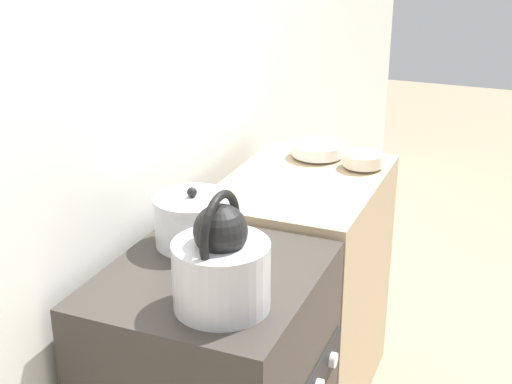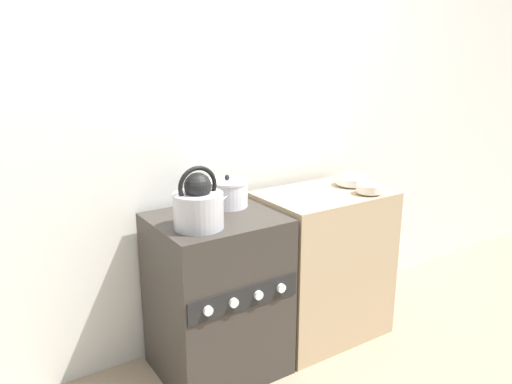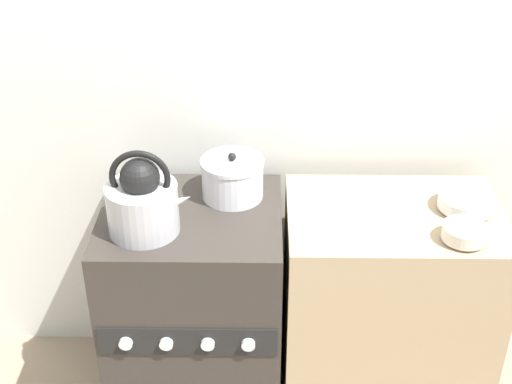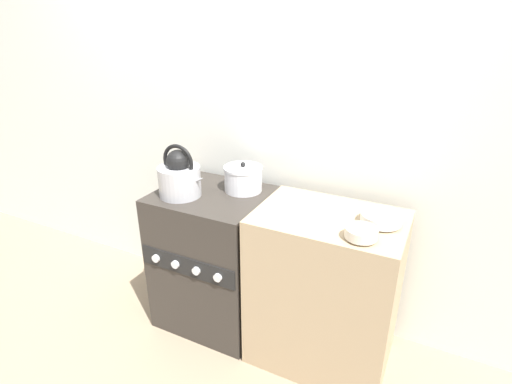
{
  "view_description": "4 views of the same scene",
  "coord_description": "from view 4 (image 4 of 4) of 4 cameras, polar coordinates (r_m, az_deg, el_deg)",
  "views": [
    {
      "loc": [
        -1.44,
        -0.45,
        1.7
      ],
      "look_at": [
        0.32,
        0.27,
        0.93
      ],
      "focal_mm": 50.0,
      "sensor_mm": 36.0,
      "label": 1
    },
    {
      "loc": [
        -1.09,
        -1.75,
        1.6
      ],
      "look_at": [
        0.21,
        0.23,
        0.93
      ],
      "focal_mm": 35.0,
      "sensor_mm": 36.0,
      "label": 2
    },
    {
      "loc": [
        0.24,
        -1.71,
        2.12
      ],
      "look_at": [
        0.22,
        0.26,
        0.93
      ],
      "focal_mm": 50.0,
      "sensor_mm": 36.0,
      "label": 3
    },
    {
      "loc": [
        1.12,
        -1.42,
        1.71
      ],
      "look_at": [
        0.28,
        0.25,
        0.9
      ],
      "focal_mm": 28.0,
      "sensor_mm": 36.0,
      "label": 4
    }
  ],
  "objects": [
    {
      "name": "kettle",
      "position": [
        2.16,
        -10.85,
        2.16
      ],
      "size": [
        0.28,
        0.23,
        0.29
      ],
      "color": "#B2B2B7",
      "rests_on": "stove"
    },
    {
      "name": "enamel_bowl",
      "position": [
        1.9,
        17.45,
        -3.57
      ],
      "size": [
        0.18,
        0.18,
        0.05
      ],
      "color": "white",
      "rests_on": "counter"
    },
    {
      "name": "cooking_pot",
      "position": [
        2.21,
        -1.84,
        1.94
      ],
      "size": [
        0.21,
        0.21,
        0.17
      ],
      "color": "silver",
      "rests_on": "stove"
    },
    {
      "name": "small_ceramic_bowl",
      "position": [
        1.74,
        14.8,
        -5.69
      ],
      "size": [
        0.14,
        0.14,
        0.05
      ],
      "color": "beige",
      "rests_on": "counter"
    },
    {
      "name": "counter",
      "position": [
        2.15,
        9.71,
        -13.63
      ],
      "size": [
        0.71,
        0.49,
        0.86
      ],
      "color": "tan",
      "rests_on": "ground_plane"
    },
    {
      "name": "wall_back",
      "position": [
        2.36,
        -2.37,
        12.11
      ],
      "size": [
        7.0,
        0.06,
        2.5
      ],
      "color": "silver",
      "rests_on": "ground_plane"
    },
    {
      "name": "stove",
      "position": [
        2.4,
        -5.95,
        -9.35
      ],
      "size": [
        0.61,
        0.55,
        0.83
      ],
      "color": "#332D28",
      "rests_on": "ground_plane"
    },
    {
      "name": "ground_plane",
      "position": [
        2.49,
        -8.97,
        -20.38
      ],
      "size": [
        12.0,
        12.0,
        0.0
      ],
      "primitive_type": "plane",
      "color": "gray"
    }
  ]
}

